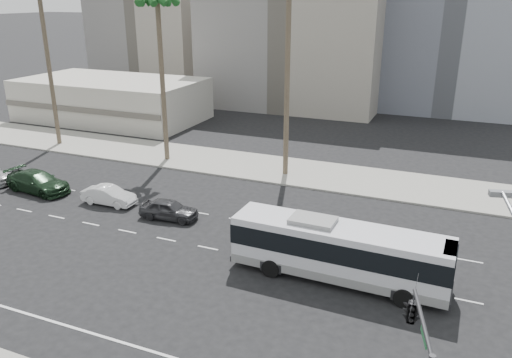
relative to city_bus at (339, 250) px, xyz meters
The scene contains 12 objects.
ground 5.55m from the city_bus, behind, with size 700.00×700.00×0.00m, color black.
sidewalk_north 16.86m from the city_bus, 108.20° to the left, with size 120.00×7.00×0.15m, color gray.
commercial_low 44.05m from the city_bus, 143.14° to the left, with size 22.00×12.16×5.00m.
midrise_beige_west 49.13m from the city_bus, 110.78° to the left, with size 24.00×18.00×18.00m, color gray.
midrise_gray_center 53.69m from the city_bus, 86.99° to the left, with size 20.00×20.00×26.00m, color slate.
midrise_beige_far 66.68m from the city_bus, 130.61° to the left, with size 18.00×16.00×15.00m, color gray.
city_bus is the anchor object (origin of this frame).
car_a 13.24m from the city_bus, 165.56° to the left, with size 4.12×1.66×1.40m, color #323235.
car_b 18.70m from the city_bus, 168.21° to the left, with size 4.14×1.44×1.36m, color white.
car_c 25.38m from the city_bus, behind, with size 5.62×2.28×1.63m, color black.
traffic_signal 11.36m from the city_bus, 64.79° to the right, with size 2.83×3.86×6.08m.
palm_mid 27.72m from the city_bus, 143.88° to the left, with size 5.11×5.11×15.80m.
Camera 1 is at (10.45, -24.51, 14.71)m, focal length 35.44 mm.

